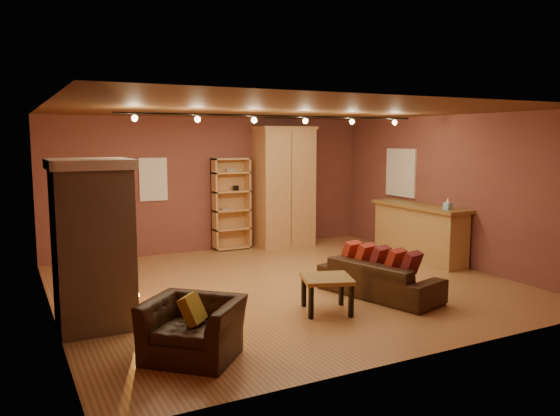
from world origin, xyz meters
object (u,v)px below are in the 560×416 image
fireplace (93,244)px  armoire (284,187)px  bar_counter (419,232)px  armchair (193,319)px  coffee_table (327,282)px  bookcase (230,203)px  loveseat (379,271)px

fireplace → armoire: 5.75m
fireplace → bar_counter: bearing=9.8°
armoire → bar_counter: bearing=-55.1°
bar_counter → armchair: bar_counter is taller
armoire → coffee_table: size_ratio=3.15×
fireplace → bar_counter: size_ratio=0.93×
bookcase → coffee_table: size_ratio=2.36×
armoire → coffee_table: bearing=-110.5°
coffee_table → bookcase: bearing=84.4°
bookcase → loveseat: size_ratio=1.00×
bookcase → bar_counter: size_ratio=0.86×
bar_counter → coffee_table: 3.86m
bar_counter → bookcase: bearing=137.3°
bookcase → loveseat: bearing=-81.6°
loveseat → armchair: 3.35m
bar_counter → armchair: (-5.46, -2.60, -0.12)m
bookcase → armoire: size_ratio=0.75×
bar_counter → loveseat: (-2.24, -1.67, -0.17)m
armchair → bar_counter: bearing=68.2°
fireplace → coffee_table: (2.91, -0.85, -0.64)m
armchair → coffee_table: 2.23m
armoire → fireplace: bearing=-142.3°
armoire → loveseat: 4.25m
fireplace → loveseat: 4.10m
bar_counter → loveseat: 2.80m
loveseat → coffee_table: 1.12m
armoire → coffee_table: 4.75m
bar_counter → loveseat: bearing=-143.3°
fireplace → bookcase: bearing=48.1°
armchair → coffee_table: size_ratio=1.40×
loveseat → armchair: (-3.22, -0.93, 0.05)m
bookcase → armchair: size_ratio=1.69×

